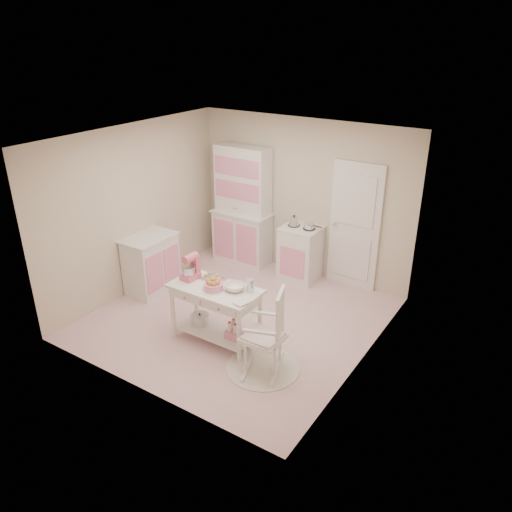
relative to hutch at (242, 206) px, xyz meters
The scene contains 14 objects.
room_shell 2.06m from the hutch, 57.64° to the right, with size 3.84×3.84×2.62m.
door 2.01m from the hutch, ahead, with size 0.82×0.05×2.04m, color white.
hutch is the anchor object (origin of this frame).
stove 1.33m from the hutch, ahead, with size 0.62×0.57×0.92m, color white.
base_cabinet 1.88m from the hutch, 108.85° to the right, with size 0.54×0.84×0.92m, color white.
lace_rug 3.33m from the hutch, 50.93° to the right, with size 0.92×0.92×0.01m, color white.
rocking_chair 3.20m from the hutch, 50.93° to the right, with size 0.48×0.72×1.10m, color white.
work_table 2.62m from the hutch, 63.41° to the right, with size 1.20×0.60×0.80m, color white.
stand_mixer 2.37m from the hutch, 72.34° to the right, with size 0.20×0.28×0.34m, color #DB5C76.
cookie_tray 2.33m from the hutch, 64.74° to the right, with size 0.34×0.24×0.02m, color silver.
bread_basket 2.60m from the hutch, 63.51° to the right, with size 0.25×0.25×0.09m, color pink.
mixing_bowl 2.61m from the hutch, 57.49° to the right, with size 0.26×0.26×0.08m, color white.
metal_pitcher 2.64m from the hutch, 53.25° to the right, with size 0.10×0.10×0.17m, color silver.
recipe_book 2.88m from the hutch, 56.44° to the right, with size 0.15×0.20×0.02m, color white.
Camera 1 is at (3.62, -5.07, 3.85)m, focal length 35.00 mm.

